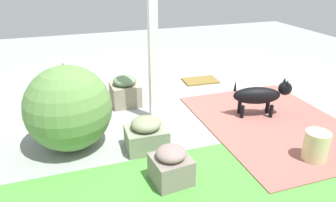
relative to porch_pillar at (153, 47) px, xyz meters
The scene contains 13 objects.
ground_plane 1.10m from the porch_pillar, 169.74° to the right, with size 12.00×12.00×0.00m, color #979B98.
brick_path 1.92m from the porch_pillar, 154.82° to the left, with size 1.80×2.40×0.02m, color #A05D53.
porch_pillar is the anchor object (origin of this frame).
stone_planter_nearest 1.03m from the porch_pillar, 64.41° to the right, with size 0.43×0.42×0.46m.
stone_planter_mid 1.15m from the porch_pillar, 67.00° to the left, with size 0.48×0.39×0.40m.
stone_planter_far 1.64m from the porch_pillar, 80.24° to the left, with size 0.40×0.40×0.40m.
round_shrub 1.30m from the porch_pillar, 18.98° to the left, with size 0.99×0.99×0.99m, color #5D8944.
terracotta_pot_broad 1.29m from the porch_pillar, 25.94° to the right, with size 0.35×0.35×0.41m.
terracotta_pot_tall 1.80m from the porch_pillar, 24.55° to the right, with size 0.24×0.24×0.55m.
terracotta_pot_spiky 1.71m from the porch_pillar, 43.66° to the right, with size 0.25×0.25×0.62m.
dog 1.64m from the porch_pillar, 163.71° to the left, with size 0.81×0.40×0.56m.
ceramic_urn 2.24m from the porch_pillar, 131.41° to the left, with size 0.27×0.27×0.35m, color beige.
doormat 1.95m from the porch_pillar, 136.74° to the right, with size 0.62×0.39×0.03m, color olive.
Camera 1 is at (1.54, 3.93, 2.03)m, focal length 34.10 mm.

